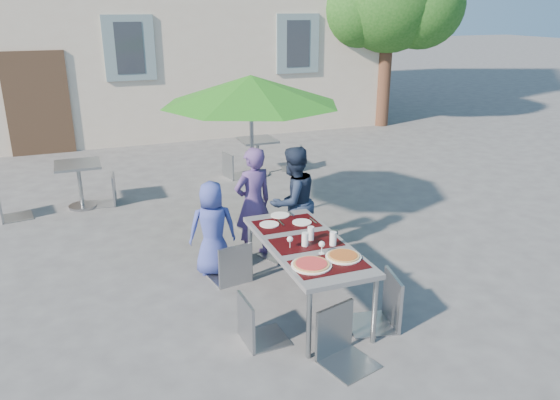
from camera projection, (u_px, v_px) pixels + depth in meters
name	position (u px, v px, depth m)	size (l,w,h in m)	color
ground	(223.00, 297.00, 6.11)	(90.00, 90.00, 0.00)	#464749
dining_table	(306.00, 247.00, 5.71)	(0.80, 1.85, 0.76)	#46464B
pizza_near_left	(311.00, 264.00, 5.17)	(0.39, 0.39, 0.03)	white
pizza_near_right	(343.00, 256.00, 5.34)	(0.35, 0.35, 0.03)	white
glassware	(314.00, 238.00, 5.60)	(0.50, 0.40, 0.15)	silver
place_settings	(284.00, 220.00, 6.25)	(0.63, 0.52, 0.01)	white
child_0	(213.00, 228.00, 6.50)	(0.57, 0.37, 1.16)	#374398
child_1	(253.00, 203.00, 6.89)	(0.53, 0.35, 1.45)	#4E3772
child_2	(293.00, 202.00, 6.96)	(0.70, 0.40, 1.44)	#1C273E
chair_0	(231.00, 239.00, 6.27)	(0.48, 0.49, 0.94)	#91959C
chair_1	(284.00, 220.00, 6.89)	(0.52, 0.52, 0.90)	gray
chair_2	(321.00, 224.00, 6.81)	(0.47, 0.48, 0.87)	gray
chair_3	(255.00, 293.00, 5.12)	(0.43, 0.43, 0.92)	gray
chair_4	(384.00, 270.00, 5.39)	(0.54, 0.54, 1.04)	gray
chair_5	(343.00, 305.00, 4.85)	(0.54, 0.54, 0.98)	gray
patio_umbrella	(251.00, 91.00, 7.45)	(2.51, 2.51, 2.20)	#94969B
cafe_table_0	(79.00, 178.00, 8.66)	(0.69, 0.69, 0.74)	#94969B
bg_chair_l_0	(4.00, 183.00, 8.17)	(0.50, 0.49, 0.98)	gray
bg_chair_r_0	(106.00, 172.00, 8.81)	(0.47, 0.46, 0.93)	gray
cafe_table_1	(258.00, 151.00, 10.36)	(0.66, 0.66, 0.71)	#94969B
bg_chair_l_1	(232.00, 150.00, 10.18)	(0.49, 0.49, 0.93)	#949B9F
bg_chair_r_1	(296.00, 144.00, 10.72)	(0.51, 0.51, 0.87)	gray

